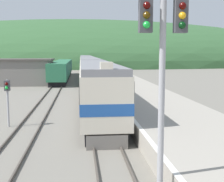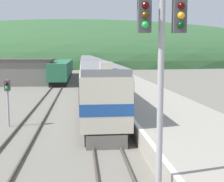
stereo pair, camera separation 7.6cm
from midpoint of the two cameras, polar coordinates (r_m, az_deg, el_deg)
The scene contains 12 objects.
track_main at distance 75.83m, azimuth -4.57°, elevation 3.30°, with size 1.52×180.00×0.16m.
track_siding at distance 75.91m, azimuth -8.23°, elevation 3.25°, with size 1.52×180.00×0.16m.
platform at distance 56.18m, azimuth 0.75°, elevation 2.45°, with size 6.34×140.00×1.06m.
distant_hills at distance 138.37m, azimuth -5.03°, elevation 4.97°, with size 216.63×97.48×37.39m.
station_shed at distance 51.15m, azimuth -15.57°, elevation 3.44°, with size 8.99×7.03×4.06m.
express_train_lead_car at distance 25.74m, azimuth -2.63°, elevation 0.91°, with size 2.86×20.13×4.58m.
carriage_second at distance 47.52m, azimuth -3.98°, elevation 3.72°, with size 2.85×21.37×4.22m.
carriage_third at distance 69.74m, azimuth -4.50°, elevation 4.79°, with size 2.85×21.37×4.22m.
carriage_fourth at distance 91.98m, azimuth -4.76°, elevation 5.34°, with size 2.85×21.37×4.22m.
siding_train at distance 60.32m, azimuth -8.94°, elevation 3.87°, with size 2.90×30.46×3.43m.
signal_mast_main at distance 9.86m, azimuth 9.22°, elevation 6.82°, with size 2.20×0.42×7.70m.
signal_post_siding at distance 22.32m, azimuth -18.48°, elevation -0.31°, with size 0.36×0.42×3.25m.
Camera 2 is at (-1.26, -5.66, 5.09)m, focal length 50.00 mm.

